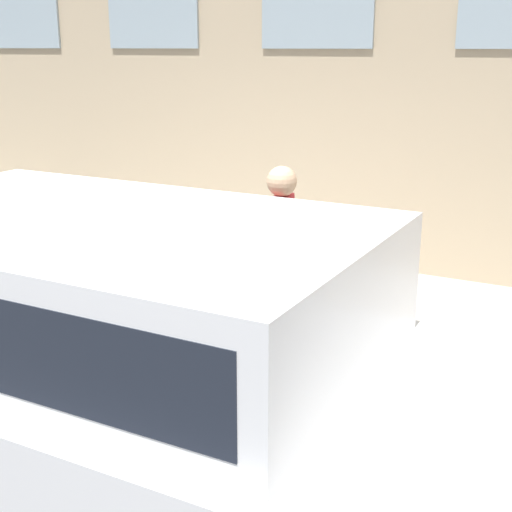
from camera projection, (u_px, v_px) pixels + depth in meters
The scene contains 5 objects.
ground_plane at pixel (162, 371), 5.74m from camera, with size 80.00×80.00×0.00m, color #2D2D30.
sidewalk at pixel (250, 305), 6.97m from camera, with size 2.97×60.00×0.17m.
fire_hydrant at pixel (232, 302), 5.82m from camera, with size 0.28×0.41×0.66m.
person at pixel (281, 240), 5.57m from camera, with size 0.36×0.23×1.47m.
parked_truck_white_near at pixel (93, 339), 3.94m from camera, with size 2.06×4.80×1.66m.
Camera 1 is at (-4.27, -3.14, 2.51)m, focal length 50.00 mm.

